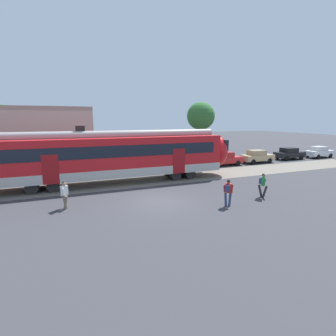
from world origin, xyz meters
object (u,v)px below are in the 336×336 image
Objects in this scene: parked_car_red at (225,159)px; pedestrian_red at (228,191)px; parked_car_black at (289,153)px; pedestrian_white at (64,193)px; pedestrian_green at (263,183)px; parked_car_tan at (257,156)px; parked_car_white at (319,152)px.

pedestrian_red is at bearing -123.55° from parked_car_red.
pedestrian_white is at bearing -161.16° from parked_car_black.
pedestrian_white is at bearing 167.95° from pedestrian_green.
parked_car_red and parked_car_tan have the same top height.
parked_car_white is (15.59, 0.22, 0.00)m from parked_car_red.
parked_car_tan is at bearing 43.68° from pedestrian_red.
parked_car_red is (4.88, 11.57, -0.21)m from pedestrian_green.
parked_car_black is 0.99× the size of parked_car_white.
pedestrian_white is 12.66m from pedestrian_green.
pedestrian_white is 19.44m from parked_car_red.
pedestrian_white is 0.41× the size of parked_car_red.
parked_car_red is (8.09, 12.20, -0.21)m from pedestrian_red.
parked_car_red is (17.26, 8.93, -0.21)m from pedestrian_white.
parked_car_red is 1.01× the size of parked_car_tan.
pedestrian_red reaches higher than parked_car_white.
pedestrian_red is 3.27m from pedestrian_green.
parked_car_black is (5.78, 0.54, 0.00)m from parked_car_tan.
pedestrian_white is 0.41× the size of parked_car_white.
pedestrian_red is at bearing -152.33° from parked_car_white.
parked_car_tan is (4.68, -0.00, 0.00)m from parked_car_red.
pedestrian_green reaches higher than parked_car_black.
parked_car_black is (18.55, 12.74, -0.21)m from pedestrian_red.
parked_car_white is at bearing 15.56° from pedestrian_white.
pedestrian_white is 23.69m from parked_car_tan.
parked_car_tan is 0.99× the size of parked_car_black.
parked_car_tan is (9.56, 11.57, -0.21)m from pedestrian_green.
pedestrian_red and pedestrian_green have the same top height.
parked_car_tan is at bearing -174.69° from parked_car_black.
parked_car_red is 1.01× the size of parked_car_black.
parked_car_red is at bearing 56.45° from pedestrian_red.
pedestrian_red is 1.00× the size of pedestrian_green.
pedestrian_white reaches higher than parked_car_white.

